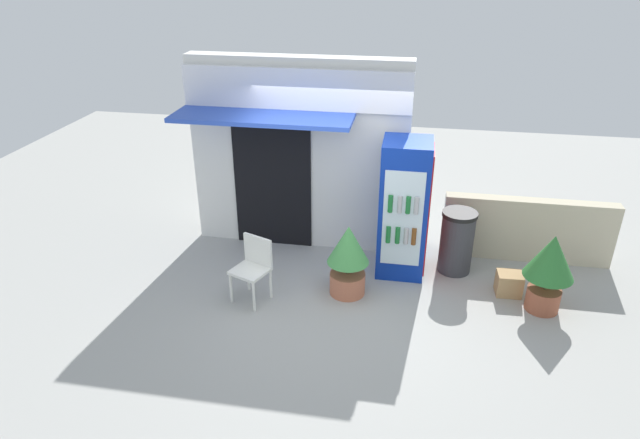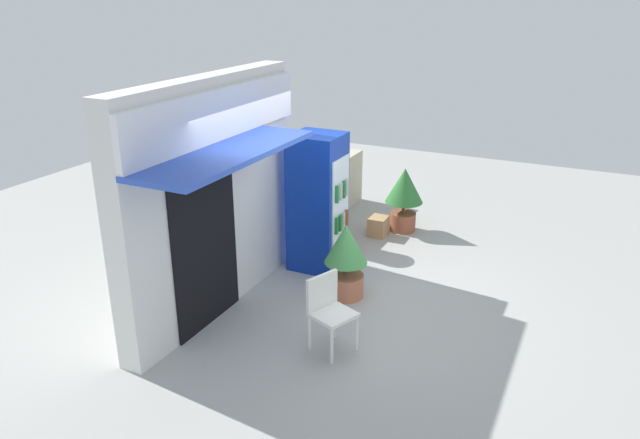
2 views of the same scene
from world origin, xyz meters
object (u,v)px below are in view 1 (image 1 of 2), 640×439
Objects in this scene: drink_cooler at (404,209)px; plastic_chair at (254,264)px; trash_bin at (457,241)px; potted_plant_curbside at (550,265)px; cardboard_box at (509,284)px; potted_plant_near_shop at (348,256)px.

plastic_chair is at bearing -151.02° from drink_cooler.
drink_cooler is at bearing -170.71° from trash_bin.
potted_plant_curbside is (3.73, 0.38, 0.15)m from plastic_chair.
drink_cooler is 1.72m from cardboard_box.
potted_plant_curbside is 0.69m from cardboard_box.
trash_bin is (-1.08, 0.79, -0.19)m from potted_plant_curbside.
trash_bin is at bearing 30.44° from potted_plant_near_shop.
plastic_chair is 0.86× the size of potted_plant_near_shop.
plastic_chair is at bearing -165.24° from potted_plant_near_shop.
drink_cooler is at bearing 160.26° from potted_plant_curbside.
trash_bin is at bearing 143.85° from potted_plant_curbside.
potted_plant_curbside is 1.15× the size of trash_bin.
plastic_chair is 0.81× the size of potted_plant_curbside.
potted_plant_near_shop is 1.08× the size of trash_bin.
plastic_chair is 0.93× the size of trash_bin.
cardboard_box is at bearing 9.28° from potted_plant_near_shop.
potted_plant_near_shop is at bearing -178.66° from potted_plant_curbside.
trash_bin is at bearing 9.29° from drink_cooler.
drink_cooler reaches higher than plastic_chair.
potted_plant_near_shop is 1.68m from trash_bin.
drink_cooler is at bearing 28.98° from plastic_chair.
plastic_chair is 2.64× the size of cardboard_box.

